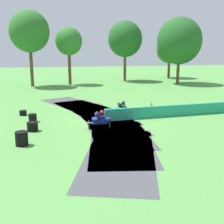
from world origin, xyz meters
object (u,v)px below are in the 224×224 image
(traffic_cone, at_px, (151,104))
(tire_stack_mid_b, at_px, (33,118))
(motorcycle_lead_blue, at_px, (101,120))
(tire_stack_near, at_px, (22,139))
(tire_stack_far, at_px, (23,113))
(motorcycle_chase_green, at_px, (122,110))
(tire_stack_mid_a, at_px, (32,127))

(traffic_cone, bearing_deg, tire_stack_mid_b, -158.93)
(motorcycle_lead_blue, relative_size, tire_stack_near, 2.12)
(tire_stack_mid_b, xyz_separation_m, tire_stack_far, (-0.93, 2.29, -0.10))
(tire_stack_near, relative_size, tire_stack_far, 1.41)
(motorcycle_chase_green, relative_size, tire_stack_mid_b, 2.81)
(tire_stack_near, bearing_deg, motorcycle_chase_green, 37.79)
(traffic_cone, bearing_deg, tire_stack_mid_a, -147.74)
(motorcycle_chase_green, relative_size, traffic_cone, 3.83)
(tire_stack_mid_a, relative_size, tire_stack_mid_b, 1.18)
(tire_stack_near, relative_size, traffic_cone, 1.82)
(tire_stack_mid_a, distance_m, traffic_cone, 12.04)
(motorcycle_lead_blue, xyz_separation_m, tire_stack_near, (-4.81, -2.52, -0.23))
(tire_stack_mid_b, bearing_deg, tire_stack_far, 112.19)
(motorcycle_lead_blue, height_order, traffic_cone, motorcycle_lead_blue)
(motorcycle_lead_blue, distance_m, tire_stack_far, 7.53)
(tire_stack_near, bearing_deg, motorcycle_lead_blue, 27.60)
(motorcycle_chase_green, xyz_separation_m, tire_stack_far, (-7.63, 2.23, -0.44))
(traffic_cone, bearing_deg, motorcycle_lead_blue, -130.33)
(motorcycle_lead_blue, distance_m, tire_stack_mid_a, 4.48)
(motorcycle_lead_blue, xyz_separation_m, traffic_cone, (5.73, 6.74, -0.41))
(tire_stack_far, bearing_deg, traffic_cone, 8.55)
(motorcycle_chase_green, bearing_deg, motorcycle_lead_blue, -126.28)
(tire_stack_near, bearing_deg, tire_stack_mid_a, 82.84)
(motorcycle_lead_blue, relative_size, tire_stack_mid_b, 2.82)
(tire_stack_near, relative_size, tire_stack_mid_b, 1.33)
(motorcycle_lead_blue, distance_m, tire_stack_near, 5.43)
(motorcycle_chase_green, height_order, tire_stack_mid_a, motorcycle_chase_green)
(motorcycle_chase_green, relative_size, tire_stack_mid_a, 2.38)
(motorcycle_chase_green, distance_m, tire_stack_near, 8.71)
(motorcycle_chase_green, distance_m, traffic_cone, 5.38)
(motorcycle_chase_green, height_order, tire_stack_far, motorcycle_chase_green)
(tire_stack_near, height_order, tire_stack_mid_a, tire_stack_near)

